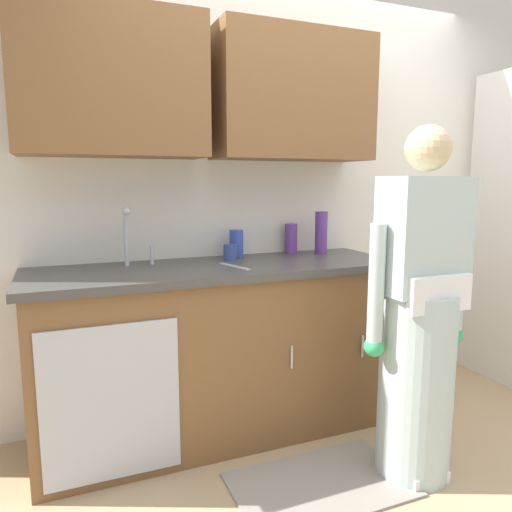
{
  "coord_description": "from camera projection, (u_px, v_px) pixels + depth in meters",
  "views": [
    {
      "loc": [
        -1.32,
        -1.7,
        1.38
      ],
      "look_at": [
        -0.4,
        0.55,
        1.0
      ],
      "focal_mm": 33.74,
      "sensor_mm": 36.0,
      "label": 1
    }
  ],
  "objects": [
    {
      "name": "ground_plane",
      "position": [
        378.0,
        477.0,
        2.26
      ],
      "size": [
        9.0,
        9.0,
        0.0
      ],
      "primitive_type": "plane",
      "color": "tan"
    },
    {
      "name": "kitchen_wall_with_uppers",
      "position": [
        268.0,
        165.0,
        2.89
      ],
      "size": [
        4.8,
        0.44,
        2.7
      ],
      "color": "silver",
      "rests_on": "ground"
    },
    {
      "name": "counter_cabinet",
      "position": [
        219.0,
        353.0,
        2.62
      ],
      "size": [
        1.9,
        0.62,
        0.9
      ],
      "color": "brown",
      "rests_on": "ground"
    },
    {
      "name": "countertop",
      "position": [
        219.0,
        269.0,
        2.55
      ],
      "size": [
        1.96,
        0.66,
        0.04
      ],
      "primitive_type": "cube",
      "color": "#474442",
      "rests_on": "counter_cabinet"
    },
    {
      "name": "sink",
      "position": [
        139.0,
        273.0,
        2.4
      ],
      "size": [
        0.5,
        0.36,
        0.35
      ],
      "color": "#B7BABF",
      "rests_on": "counter_cabinet"
    },
    {
      "name": "person_at_sink",
      "position": [
        418.0,
        333.0,
        2.2
      ],
      "size": [
        0.55,
        0.34,
        1.62
      ],
      "color": "white",
      "rests_on": "ground"
    },
    {
      "name": "floor_mat",
      "position": [
        320.0,
        484.0,
        2.2
      ],
      "size": [
        0.8,
        0.5,
        0.01
      ],
      "primitive_type": "cube",
      "color": "gray",
      "rests_on": "ground"
    },
    {
      "name": "bottle_dish_liquid",
      "position": [
        321.0,
        233.0,
        2.93
      ],
      "size": [
        0.08,
        0.08,
        0.26
      ],
      "primitive_type": "cylinder",
      "color": "#66388C",
      "rests_on": "countertop"
    },
    {
      "name": "bottle_soap",
      "position": [
        236.0,
        244.0,
        2.78
      ],
      "size": [
        0.08,
        0.08,
        0.16
      ],
      "primitive_type": "cylinder",
      "color": "#334CB2",
      "rests_on": "countertop"
    },
    {
      "name": "bottle_water_short",
      "position": [
        291.0,
        238.0,
        2.95
      ],
      "size": [
        0.08,
        0.08,
        0.18
      ],
      "primitive_type": "cylinder",
      "color": "#66388C",
      "rests_on": "countertop"
    },
    {
      "name": "cup_by_sink",
      "position": [
        230.0,
        252.0,
        2.68
      ],
      "size": [
        0.08,
        0.08,
        0.09
      ],
      "primitive_type": "cylinder",
      "color": "#33478C",
      "rests_on": "countertop"
    },
    {
      "name": "knife_on_counter",
      "position": [
        234.0,
        266.0,
        2.49
      ],
      "size": [
        0.09,
        0.24,
        0.01
      ],
      "primitive_type": "cube",
      "rotation": [
        0.0,
        0.0,
        1.86
      ],
      "color": "silver",
      "rests_on": "countertop"
    }
  ]
}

